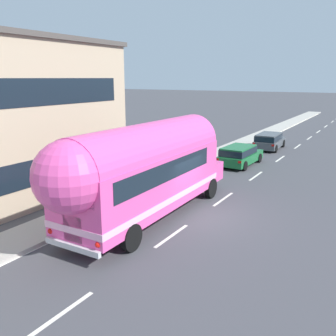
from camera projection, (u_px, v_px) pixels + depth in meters
ground_plane at (199, 216)px, 16.08m from camera, size 300.00×300.00×0.00m
lane_markings at (246, 156)px, 28.47m from camera, size 3.71×80.00×0.01m
sidewalk_slab at (203, 160)px, 26.69m from camera, size 2.04×90.00×0.15m
painted_bus at (142, 169)px, 14.99m from camera, size 2.69×11.38×4.12m
car_lead at (239, 154)px, 25.27m from camera, size 2.00×4.40×1.37m
car_second at (269, 140)px, 31.00m from camera, size 2.02×4.32×1.37m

